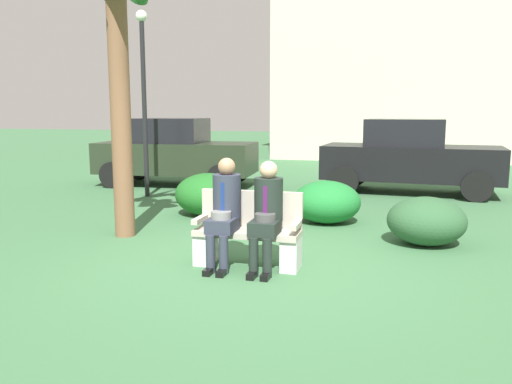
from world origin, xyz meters
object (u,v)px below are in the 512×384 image
seated_man_left (225,207)px  park_bench (248,234)px  parked_car_far (409,157)px  street_lamp (144,86)px  shrub_near_bench (426,221)px  seated_man_right (267,210)px  parked_car_near (175,152)px  shrub_mid_lawn (327,202)px  building_backdrop (451,26)px  shrub_far_lawn (209,194)px

seated_man_left → park_bench: bearing=24.9°
parked_car_far → street_lamp: 6.10m
park_bench → seated_man_left: seated_man_left is taller
shrub_near_bench → seated_man_right: bearing=-137.8°
park_bench → seated_man_left: 0.44m
park_bench → street_lamp: (-3.56, 4.34, 2.00)m
shrub_near_bench → street_lamp: street_lamp is taller
shrub_near_bench → parked_car_near: 7.36m
parked_car_far → parked_car_near: bearing=-177.6°
parked_car_near → street_lamp: bearing=-86.8°
parked_car_near → shrub_mid_lawn: bearing=-39.0°
park_bench → shrub_near_bench: park_bench is taller
shrub_near_bench → parked_car_near: size_ratio=0.27×
seated_man_right → building_backdrop: (3.39, 17.17, 4.53)m
shrub_near_bench → parked_car_far: parked_car_far is taller
shrub_far_lawn → building_backdrop: (5.18, 14.30, 4.87)m
street_lamp → parked_car_far: bearing=19.8°
seated_man_right → shrub_far_lawn: size_ratio=1.06×
park_bench → shrub_near_bench: (2.14, 1.59, -0.05)m
park_bench → shrub_far_lawn: 3.14m
seated_man_left → seated_man_right: (0.52, -0.00, -0.01)m
park_bench → street_lamp: bearing=129.3°
seated_man_left → parked_car_near: 7.09m
parked_car_near → parked_car_far: same height
parked_car_far → building_backdrop: 11.70m
shrub_near_bench → street_lamp: 6.65m
shrub_mid_lawn → park_bench: bearing=-102.8°
park_bench → seated_man_right: seated_man_right is taller
shrub_near_bench → building_backdrop: bearing=84.4°
park_bench → seated_man_right: size_ratio=0.99×
seated_man_left → parked_car_near: size_ratio=0.33×
shrub_near_bench → shrub_far_lawn: shrub_far_lawn is taller
park_bench → seated_man_left: size_ratio=0.97×
seated_man_right → shrub_near_bench: 2.57m
shrub_near_bench → shrub_mid_lawn: 1.88m
shrub_mid_lawn → parked_car_far: (1.39, 3.68, 0.48)m
shrub_near_bench → parked_car_near: bearing=142.1°
shrub_mid_lawn → shrub_far_lawn: size_ratio=0.93×
seated_man_right → parked_car_near: size_ratio=0.32×
shrub_near_bench → shrub_mid_lawn: shrub_mid_lawn is taller
seated_man_right → parked_car_near: parked_car_near is taller
seated_man_left → parked_car_far: parked_car_far is taller
shrub_far_lawn → building_backdrop: building_backdrop is taller
seated_man_left → shrub_near_bench: size_ratio=1.21×
shrub_near_bench → building_backdrop: (1.51, 15.46, 4.91)m
shrub_near_bench → street_lamp: size_ratio=0.28×
seated_man_left → shrub_mid_lawn: 2.93m
seated_man_left → building_backdrop: (3.91, 17.16, 4.52)m
street_lamp → building_backdrop: building_backdrop is taller
park_bench → shrub_mid_lawn: 2.72m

